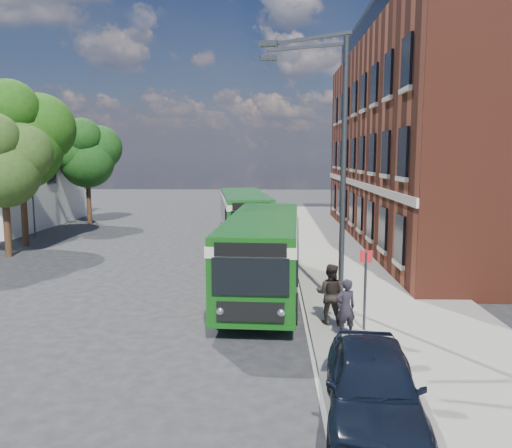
{
  "coord_description": "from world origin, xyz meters",
  "views": [
    {
      "loc": [
        2.85,
        -18.49,
        5.24
      ],
      "look_at": [
        2.15,
        3.78,
        2.2
      ],
      "focal_mm": 35.0,
      "sensor_mm": 36.0,
      "label": 1
    }
  ],
  "objects_px": {
    "parked_car": "(373,385)",
    "bus_rear": "(244,212)",
    "street_lamp": "(332,170)",
    "bus_front": "(263,247)"
  },
  "relations": [
    {
      "from": "parked_car",
      "to": "bus_rear",
      "type": "bearing_deg",
      "value": 106.15
    },
    {
      "from": "street_lamp",
      "to": "bus_rear",
      "type": "xyz_separation_m",
      "value": [
        -3.67,
        13.83,
        -2.96
      ]
    },
    {
      "from": "street_lamp",
      "to": "bus_rear",
      "type": "distance_m",
      "value": 14.61
    },
    {
      "from": "parked_car",
      "to": "street_lamp",
      "type": "bearing_deg",
      "value": 96.16
    },
    {
      "from": "street_lamp",
      "to": "bus_front",
      "type": "distance_m",
      "value": 4.25
    },
    {
      "from": "street_lamp",
      "to": "parked_car",
      "type": "distance_m",
      "value": 8.37
    },
    {
      "from": "bus_front",
      "to": "bus_rear",
      "type": "xyz_separation_m",
      "value": [
        -1.37,
        11.83,
        0.0
      ]
    },
    {
      "from": "bus_front",
      "to": "parked_car",
      "type": "relative_size",
      "value": 2.37
    },
    {
      "from": "bus_front",
      "to": "parked_car",
      "type": "bearing_deg",
      "value": -76.5
    },
    {
      "from": "bus_rear",
      "to": "parked_car",
      "type": "relative_size",
      "value": 2.39
    }
  ]
}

